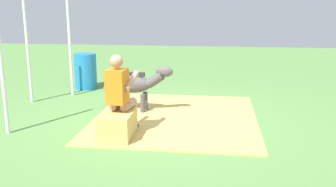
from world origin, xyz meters
name	(u,v)px	position (x,y,z in m)	size (l,w,h in m)	color
ground_plane	(160,121)	(0.00, 0.00, 0.00)	(24.00, 24.00, 0.00)	#568442
hay_patch	(176,117)	(0.23, -0.27, 0.01)	(3.27, 2.87, 0.02)	tan
hay_bale	(118,126)	(-0.95, 0.51, 0.20)	(0.70, 0.47, 0.41)	tan
person_seated	(120,92)	(-0.79, 0.49, 0.70)	(0.69, 0.47, 1.29)	tan
pony_standing	(134,84)	(0.54, 0.57, 0.54)	(0.38, 1.35, 0.90)	#4C4747
water_barrel	(86,71)	(2.35, 2.18, 0.43)	(0.53, 0.53, 0.85)	#1E72B2
tent_pole_left	(1,64)	(-0.95, 2.32, 1.12)	(0.06, 0.06, 2.24)	silver
tent_pole_right	(70,46)	(1.63, 2.24, 1.12)	(0.06, 0.06, 2.24)	silver
tent_pole_mid	(28,49)	(0.95, 2.87, 1.12)	(0.06, 0.06, 2.24)	silver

